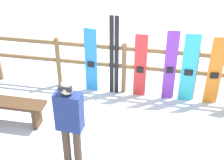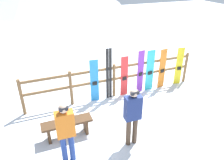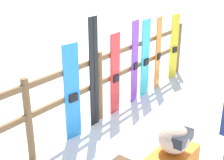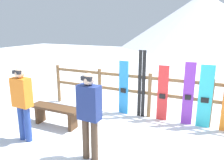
% 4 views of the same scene
% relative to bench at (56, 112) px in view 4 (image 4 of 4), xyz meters
% --- Properties ---
extents(ground_plane, '(40.00, 40.00, 0.00)m').
position_rel_bench_xyz_m(ground_plane, '(1.91, -0.13, -0.36)').
color(ground_plane, white).
extents(mountain_backdrop, '(18.00, 18.00, 6.00)m').
position_rel_bench_xyz_m(mountain_backdrop, '(1.91, 23.48, 2.64)').
color(mountain_backdrop, silver).
rests_on(mountain_backdrop, ground).
extents(fence, '(6.01, 0.10, 1.19)m').
position_rel_bench_xyz_m(fence, '(1.91, 1.48, 0.35)').
color(fence, brown).
rests_on(fence, ground).
extents(bench, '(1.31, 0.36, 0.49)m').
position_rel_bench_xyz_m(bench, '(0.00, 0.00, 0.00)').
color(bench, '#4C331E').
rests_on(bench, ground).
extents(person_navy, '(0.41, 0.24, 1.61)m').
position_rel_bench_xyz_m(person_navy, '(1.45, -0.84, 0.58)').
color(person_navy, '#4C3828').
rests_on(person_navy, ground).
extents(person_orange, '(0.40, 0.23, 1.57)m').
position_rel_bench_xyz_m(person_orange, '(-0.14, -0.83, 0.56)').
color(person_orange, navy).
rests_on(person_orange, ground).
extents(snowboard_blue, '(0.28, 0.08, 1.48)m').
position_rel_bench_xyz_m(snowboard_blue, '(1.20, 1.42, 0.37)').
color(snowboard_blue, '#288CE0').
rests_on(snowboard_blue, ground).
extents(ski_pair_black, '(0.19, 0.02, 1.78)m').
position_rel_bench_xyz_m(ski_pair_black, '(1.70, 1.42, 0.53)').
color(ski_pair_black, black).
rests_on(ski_pair_black, ground).
extents(snowboard_red, '(0.26, 0.06, 1.43)m').
position_rel_bench_xyz_m(snowboard_red, '(2.26, 1.42, 0.35)').
color(snowboard_red, red).
rests_on(snowboard_red, ground).
extents(snowboard_purple, '(0.25, 0.08, 1.56)m').
position_rel_bench_xyz_m(snowboard_purple, '(2.87, 1.42, 0.41)').
color(snowboard_purple, purple).
rests_on(snowboard_purple, ground).
extents(snowboard_cyan, '(0.31, 0.07, 1.52)m').
position_rel_bench_xyz_m(snowboard_cyan, '(3.25, 1.42, 0.40)').
color(snowboard_cyan, '#2DBFCC').
rests_on(snowboard_cyan, ground).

